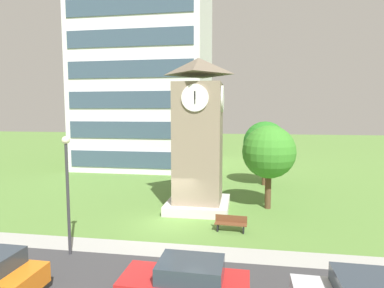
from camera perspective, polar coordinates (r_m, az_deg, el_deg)
The scene contains 9 objects.
ground_plane at distance 19.99m, azimuth -3.53°, elevation -13.85°, with size 160.00×160.00×0.00m, color #567F38.
kerb_strip at distance 16.49m, azimuth -6.59°, elevation -18.27°, with size 120.00×1.60×0.01m, color #9E9E99.
office_building at distance 41.18m, azimuth -8.04°, elevation 14.22°, with size 14.94×13.30×25.60m.
clock_tower at distance 21.60m, azimuth 1.16°, elevation 0.16°, with size 4.21×4.21×10.30m.
park_bench at distance 18.55m, azimuth 6.99°, elevation -13.97°, with size 1.83×0.61×0.88m.
street_lamp at distance 15.88m, azimuth -21.49°, elevation -6.30°, with size 0.36×0.36×5.61m.
tree_by_building at distance 22.45m, azimuth 13.66°, elevation -1.44°, with size 3.66×3.66×5.81m.
tree_streetside at distance 29.61m, azimuth 12.98°, elevation 0.16°, with size 3.92×3.92×5.87m.
parked_car_red at distance 11.85m, azimuth -1.09°, elevation -23.82°, with size 4.44×2.06×1.69m.
Camera 1 is at (4.09, -18.38, 6.71)m, focal length 29.68 mm.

